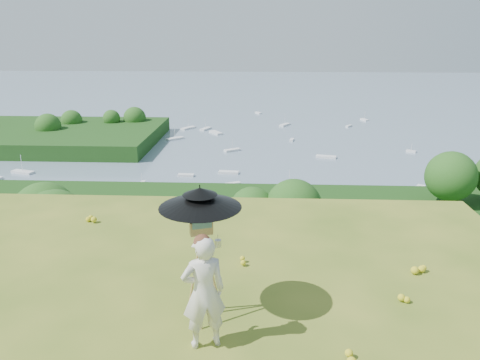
# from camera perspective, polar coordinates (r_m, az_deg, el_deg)

# --- Properties ---
(shoreline_tier) EXTENTS (170.00, 28.00, 8.00)m
(shoreline_tier) POSITION_cam_1_polar(r_m,az_deg,el_deg) (88.27, 1.05, -9.13)
(shoreline_tier) COLOR #6E6658
(shoreline_tier) RESTS_ON bay_water
(bay_water) EXTENTS (700.00, 700.00, 0.00)m
(bay_water) POSITION_cam_1_polar(r_m,az_deg,el_deg) (246.65, 2.24, 8.88)
(bay_water) COLOR slate
(bay_water) RESTS_ON ground
(peninsula) EXTENTS (90.00, 60.00, 12.00)m
(peninsula) POSITION_cam_1_polar(r_m,az_deg,el_deg) (179.52, -22.89, 5.78)
(peninsula) COLOR #193D10
(peninsula) RESTS_ON bay_water
(slope_trees) EXTENTS (110.00, 50.00, 6.00)m
(slope_trees) POSITION_cam_1_polar(r_m,az_deg,el_deg) (43.13, -0.44, -8.23)
(slope_trees) COLOR #224D17
(slope_trees) RESTS_ON forest_slope
(harbor_town) EXTENTS (110.00, 22.00, 5.00)m
(harbor_town) POSITION_cam_1_polar(r_m,az_deg,el_deg) (85.53, 1.08, -5.25)
(harbor_town) COLOR beige
(harbor_town) RESTS_ON shoreline_tier
(moored_boats) EXTENTS (140.00, 140.00, 0.70)m
(moored_boats) POSITION_cam_1_polar(r_m,az_deg,el_deg) (169.57, -2.29, 4.93)
(moored_boats) COLOR white
(moored_boats) RESTS_ON bay_water
(painter) EXTENTS (0.65, 0.54, 1.53)m
(painter) POSITION_cam_1_polar(r_m,az_deg,el_deg) (6.01, -4.45, -13.49)
(painter) COLOR white
(painter) RESTS_ON ground
(field_easel) EXTENTS (0.77, 0.77, 1.59)m
(field_easel) POSITION_cam_1_polar(r_m,az_deg,el_deg) (6.53, -4.61, -10.50)
(field_easel) COLOR #A77646
(field_easel) RESTS_ON ground
(sun_umbrella) EXTENTS (1.31, 1.31, 0.66)m
(sun_umbrella) POSITION_cam_1_polar(r_m,az_deg,el_deg) (6.20, -4.86, -3.48)
(sun_umbrella) COLOR black
(sun_umbrella) RESTS_ON field_easel
(painter_cap) EXTENTS (0.27, 0.30, 0.10)m
(painter_cap) POSITION_cam_1_polar(r_m,az_deg,el_deg) (5.67, -4.63, -7.21)
(painter_cap) COLOR #C16A6A
(painter_cap) RESTS_ON painter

